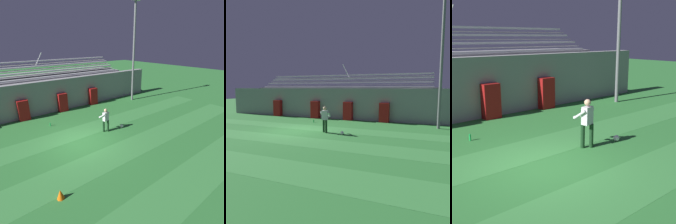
# 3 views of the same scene
# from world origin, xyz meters

# --- Properties ---
(ground_plane) EXTENTS (80.00, 80.00, 0.00)m
(ground_plane) POSITION_xyz_m (0.00, 0.00, 0.00)
(ground_plane) COLOR #2D7533
(turf_stripe_mid) EXTENTS (28.00, 1.86, 0.01)m
(turf_stripe_mid) POSITION_xyz_m (0.00, -2.29, 0.00)
(turf_stripe_mid) COLOR #38843D
(turf_stripe_mid) RESTS_ON ground
(turf_stripe_far) EXTENTS (28.00, 1.86, 0.01)m
(turf_stripe_far) POSITION_xyz_m (0.00, 1.42, 0.00)
(turf_stripe_far) COLOR #38843D
(turf_stripe_far) RESTS_ON ground
(padding_pillar_gate_right) EXTENTS (0.80, 0.44, 1.61)m
(padding_pillar_gate_right) POSITION_xyz_m (1.64, 5.95, 0.80)
(padding_pillar_gate_right) COLOR maroon
(padding_pillar_gate_right) RESTS_ON ground
(padding_pillar_far_right) EXTENTS (0.80, 0.44, 1.61)m
(padding_pillar_far_right) POSITION_xyz_m (4.84, 5.95, 0.80)
(padding_pillar_far_right) COLOR maroon
(padding_pillar_far_right) RESTS_ON ground
(goalkeeper) EXTENTS (0.65, 0.60, 1.67)m
(goalkeeper) POSITION_xyz_m (2.15, 0.33, 0.95)
(goalkeeper) COLOR #143319
(goalkeeper) RESTS_ON ground
(soccer_ball) EXTENTS (0.22, 0.22, 0.22)m
(soccer_ball) POSITION_xyz_m (3.43, 0.09, 0.11)
(soccer_ball) COLOR white
(soccer_ball) RESTS_ON ground
(water_bottle) EXTENTS (0.07, 0.07, 0.24)m
(water_bottle) POSITION_xyz_m (-0.51, 3.60, 0.12)
(water_bottle) COLOR green
(water_bottle) RESTS_ON ground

